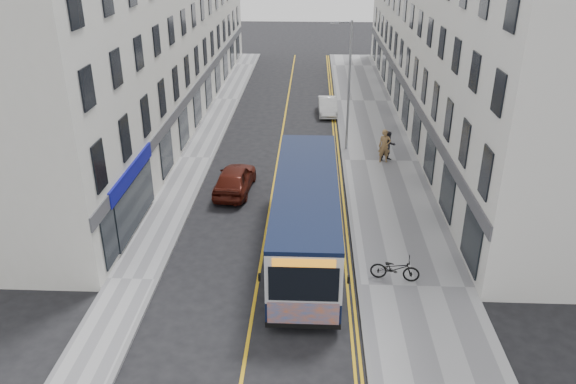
# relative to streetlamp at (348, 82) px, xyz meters

# --- Properties ---
(ground) EXTENTS (140.00, 140.00, 0.00)m
(ground) POSITION_rel_streetlamp_xyz_m (-4.17, -14.00, -4.38)
(ground) COLOR black
(ground) RESTS_ON ground
(pavement_east) EXTENTS (4.50, 64.00, 0.12)m
(pavement_east) POSITION_rel_streetlamp_xyz_m (2.08, -2.00, -4.32)
(pavement_east) COLOR #939396
(pavement_east) RESTS_ON ground
(pavement_west) EXTENTS (2.00, 64.00, 0.12)m
(pavement_west) POSITION_rel_streetlamp_xyz_m (-9.17, -2.00, -4.32)
(pavement_west) COLOR #939396
(pavement_west) RESTS_ON ground
(kerb_east) EXTENTS (0.18, 64.00, 0.13)m
(kerb_east) POSITION_rel_streetlamp_xyz_m (-0.17, -2.00, -4.32)
(kerb_east) COLOR slate
(kerb_east) RESTS_ON ground
(kerb_west) EXTENTS (0.18, 64.00, 0.13)m
(kerb_west) POSITION_rel_streetlamp_xyz_m (-8.17, -2.00, -4.32)
(kerb_west) COLOR slate
(kerb_west) RESTS_ON ground
(road_centre_line) EXTENTS (0.12, 64.00, 0.01)m
(road_centre_line) POSITION_rel_streetlamp_xyz_m (-4.17, -2.00, -4.38)
(road_centre_line) COLOR gold
(road_centre_line) RESTS_ON ground
(road_dbl_yellow_inner) EXTENTS (0.10, 64.00, 0.01)m
(road_dbl_yellow_inner) POSITION_rel_streetlamp_xyz_m (-0.62, -2.00, -4.38)
(road_dbl_yellow_inner) COLOR gold
(road_dbl_yellow_inner) RESTS_ON ground
(road_dbl_yellow_outer) EXTENTS (0.10, 64.00, 0.01)m
(road_dbl_yellow_outer) POSITION_rel_streetlamp_xyz_m (-0.42, -2.00, -4.38)
(road_dbl_yellow_outer) COLOR gold
(road_dbl_yellow_outer) RESTS_ON ground
(terrace_east) EXTENTS (6.00, 46.00, 13.00)m
(terrace_east) POSITION_rel_streetlamp_xyz_m (7.33, 7.00, 2.12)
(terrace_east) COLOR silver
(terrace_east) RESTS_ON ground
(terrace_west) EXTENTS (6.00, 46.00, 13.00)m
(terrace_west) POSITION_rel_streetlamp_xyz_m (-13.17, 7.00, 2.12)
(terrace_west) COLOR silver
(terrace_west) RESTS_ON ground
(streetlamp) EXTENTS (1.32, 0.18, 8.00)m
(streetlamp) POSITION_rel_streetlamp_xyz_m (0.00, 0.00, 0.00)
(streetlamp) COLOR #92959A
(streetlamp) RESTS_ON ground
(city_bus) EXTENTS (2.67, 11.45, 3.33)m
(city_bus) POSITION_rel_streetlamp_xyz_m (-2.30, -12.53, -2.56)
(city_bus) COLOR black
(city_bus) RESTS_ON ground
(bicycle) EXTENTS (2.01, 0.97, 1.01)m
(bicycle) POSITION_rel_streetlamp_xyz_m (1.25, -14.81, -3.76)
(bicycle) COLOR black
(bicycle) RESTS_ON pavement_east
(pedestrian_near) EXTENTS (0.74, 0.50, 2.00)m
(pedestrian_near) POSITION_rel_streetlamp_xyz_m (2.20, -2.20, -3.26)
(pedestrian_near) COLOR olive
(pedestrian_near) RESTS_ON pavement_east
(pedestrian_far) EXTENTS (1.04, 0.92, 1.79)m
(pedestrian_far) POSITION_rel_streetlamp_xyz_m (2.47, -1.94, -3.37)
(pedestrian_far) COLOR black
(pedestrian_far) RESTS_ON pavement_east
(car_white) EXTENTS (1.44, 3.84, 1.25)m
(car_white) POSITION_rel_streetlamp_xyz_m (-0.97, 7.67, -3.76)
(car_white) COLOR silver
(car_white) RESTS_ON ground
(car_maroon) EXTENTS (2.07, 4.49, 1.49)m
(car_maroon) POSITION_rel_streetlamp_xyz_m (-6.17, -6.58, -3.64)
(car_maroon) COLOR #4E150D
(car_maroon) RESTS_ON ground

